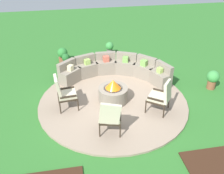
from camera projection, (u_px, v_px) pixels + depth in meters
name	position (u px, v px, depth m)	size (l,w,h in m)	color
ground_plane	(113.00, 102.00, 8.04)	(24.00, 24.00, 0.00)	#2D6B28
patio_circle	(113.00, 101.00, 8.02)	(4.68, 4.68, 0.06)	gray
fire_pit	(113.00, 93.00, 7.85)	(0.92, 0.92, 0.76)	gray
curved_stone_bench	(115.00, 69.00, 9.15)	(3.84, 1.90, 0.78)	gray
lounge_chair_front_left	(64.00, 92.00, 7.39)	(0.65, 0.60, 1.09)	#2D2319
lounge_chair_front_right	(110.00, 116.00, 6.45)	(0.68, 0.69, 1.05)	#2D2319
lounge_chair_back_left	(161.00, 96.00, 7.26)	(0.81, 0.84, 1.06)	#2D2319
potted_plant_0	(110.00, 48.00, 11.04)	(0.35, 0.35, 0.58)	#605B56
potted_plant_1	(213.00, 79.00, 8.56)	(0.42, 0.42, 0.68)	brown
potted_plant_2	(66.00, 60.00, 10.07)	(0.32, 0.32, 0.55)	#605B56
potted_plant_3	(63.00, 54.00, 10.41)	(0.41, 0.41, 0.62)	brown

